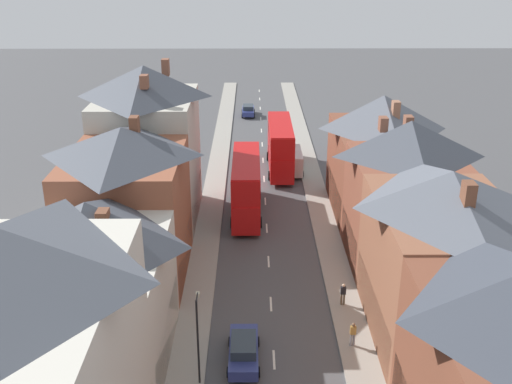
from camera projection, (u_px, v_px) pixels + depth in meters
name	position (u px, v px, depth m)	size (l,w,h in m)	color
pavement_left	(214.00, 193.00, 59.61)	(2.20, 104.00, 0.14)	gray
pavement_right	(316.00, 193.00, 59.68)	(2.20, 104.00, 0.14)	gray
centre_line_dashes	(265.00, 201.00, 57.82)	(0.14, 97.80, 0.01)	silver
terrace_row_left	(98.00, 258.00, 34.56)	(8.00, 48.96, 14.26)	brown
terrace_row_right	(447.00, 263.00, 35.20)	(8.00, 50.60, 11.32)	#935138
double_decker_bus_lead	(246.00, 185.00, 54.12)	(2.74, 10.80, 5.30)	red
double_decker_bus_mid_street	(280.00, 146.00, 64.78)	(2.74, 10.80, 5.30)	red
car_parked_left_a	(244.00, 350.00, 35.18)	(1.90, 4.59, 1.61)	navy
car_parked_right_a	(248.00, 110.00, 86.86)	(1.90, 4.22, 1.59)	navy
delivery_van	(292.00, 161.00, 64.73)	(2.20, 5.20, 2.41)	silver
pedestrian_mid_left	(353.00, 333.00, 36.34)	(0.36, 0.22, 1.61)	gray
pedestrian_mid_right	(343.00, 293.00, 40.55)	(0.36, 0.22, 1.61)	brown
street_lamp	(198.00, 335.00, 32.52)	(0.20, 1.12, 5.50)	black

